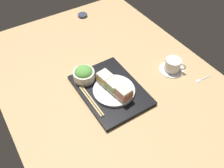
# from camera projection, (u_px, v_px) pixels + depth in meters

# --- Properties ---
(ground_plane) EXTENTS (1.40, 1.00, 0.03)m
(ground_plane) POSITION_uv_depth(u_px,v_px,m) (110.00, 83.00, 1.22)
(ground_plane) COLOR tan
(serving_tray) EXTENTS (0.36, 0.27, 0.02)m
(serving_tray) POSITION_uv_depth(u_px,v_px,m) (110.00, 90.00, 1.15)
(serving_tray) COLOR black
(serving_tray) RESTS_ON ground_plane
(sandwich_plate) EXTENTS (0.19, 0.19, 0.01)m
(sandwich_plate) POSITION_uv_depth(u_px,v_px,m) (114.00, 91.00, 1.13)
(sandwich_plate) COLOR silver
(sandwich_plate) RESTS_ON serving_tray
(sandwich_near) EXTENTS (0.07, 0.06, 0.05)m
(sandwich_near) POSITION_uv_depth(u_px,v_px,m) (105.00, 78.00, 1.13)
(sandwich_near) COLOR #EFE5C1
(sandwich_near) RESTS_ON sandwich_plate
(sandwich_middle) EXTENTS (0.07, 0.07, 0.05)m
(sandwich_middle) POSITION_uv_depth(u_px,v_px,m) (114.00, 86.00, 1.10)
(sandwich_middle) COLOR beige
(sandwich_middle) RESTS_ON sandwich_plate
(sandwich_far) EXTENTS (0.07, 0.06, 0.06)m
(sandwich_far) POSITION_uv_depth(u_px,v_px,m) (124.00, 93.00, 1.07)
(sandwich_far) COLOR beige
(sandwich_far) RESTS_ON sandwich_plate
(salad_bowl) EXTENTS (0.10, 0.10, 0.07)m
(salad_bowl) POSITION_uv_depth(u_px,v_px,m) (84.00, 74.00, 1.16)
(salad_bowl) COLOR silver
(salad_bowl) RESTS_ON serving_tray
(chopsticks_pair) EXTENTS (0.20, 0.02, 0.01)m
(chopsticks_pair) POSITION_uv_depth(u_px,v_px,m) (91.00, 101.00, 1.09)
(chopsticks_pair) COLOR tan
(chopsticks_pair) RESTS_ON serving_tray
(coffee_cup) EXTENTS (0.12, 0.12, 0.07)m
(coffee_cup) POSITION_uv_depth(u_px,v_px,m) (173.00, 66.00, 1.23)
(coffee_cup) COLOR white
(coffee_cup) RESTS_ON ground_plane
(small_sauce_dish) EXTENTS (0.06, 0.06, 0.01)m
(small_sauce_dish) POSITION_uv_depth(u_px,v_px,m) (83.00, 15.00, 1.59)
(small_sauce_dish) COLOR #33384C
(small_sauce_dish) RESTS_ON ground_plane
(teaspoon) EXTENTS (0.02, 0.09, 0.01)m
(teaspoon) POSITION_uv_depth(u_px,v_px,m) (200.00, 80.00, 1.21)
(teaspoon) COLOR silver
(teaspoon) RESTS_ON ground_plane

